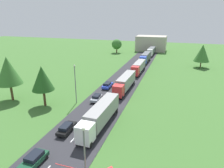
# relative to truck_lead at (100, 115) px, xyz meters

# --- Properties ---
(road) EXTENTS (10.00, 140.00, 0.06)m
(road) POSITION_rel_truck_lead_xyz_m (-2.65, 8.21, -2.18)
(road) COLOR #2B2B30
(road) RESTS_ON ground
(lane_marking_centre) EXTENTS (0.16, 120.10, 0.01)m
(lane_marking_centre) POSITION_rel_truck_lead_xyz_m (-2.65, 4.28, -2.15)
(lane_marking_centre) COLOR white
(lane_marking_centre) RESTS_ON road
(truck_lead) EXTENTS (2.85, 14.15, 3.75)m
(truck_lead) POSITION_rel_truck_lead_xyz_m (0.00, 0.00, 0.00)
(truck_lead) COLOR white
(truck_lead) RESTS_ON road
(truck_second) EXTENTS (2.77, 13.92, 3.71)m
(truck_second) POSITION_rel_truck_lead_xyz_m (-0.34, 19.19, -0.03)
(truck_second) COLOR red
(truck_second) RESTS_ON road
(truck_third) EXTENTS (2.64, 13.18, 3.49)m
(truck_third) POSITION_rel_truck_lead_xyz_m (-0.15, 37.23, -0.11)
(truck_third) COLOR red
(truck_third) RESTS_ON road
(truck_fourth) EXTENTS (2.65, 13.54, 3.66)m
(truck_fourth) POSITION_rel_truck_lead_xyz_m (-0.37, 53.58, -0.04)
(truck_fourth) COLOR blue
(truck_fourth) RESTS_ON road
(truck_fifth) EXTENTS (2.68, 12.44, 3.56)m
(truck_fifth) POSITION_rel_truck_lead_xyz_m (-0.07, 70.85, -0.09)
(truck_fifth) COLOR white
(truck_fifth) RESTS_ON road
(car_lead) EXTENTS (2.00, 4.29, 1.52)m
(car_lead) POSITION_rel_truck_lead_xyz_m (-4.81, -12.14, -1.36)
(car_lead) COLOR #19472D
(car_lead) RESTS_ON road
(car_second) EXTENTS (1.82, 4.45, 1.44)m
(car_second) POSITION_rel_truck_lead_xyz_m (-4.72, -3.80, -1.40)
(car_second) COLOR black
(car_second) RESTS_ON road
(car_third) EXTENTS (1.92, 4.04, 1.43)m
(car_third) POSITION_rel_truck_lead_xyz_m (-4.84, 10.11, -1.40)
(car_third) COLOR #8C939E
(car_third) RESTS_ON road
(car_fourth) EXTENTS (1.97, 4.61, 1.53)m
(car_fourth) POSITION_rel_truck_lead_xyz_m (-5.27, 19.27, -1.35)
(car_fourth) COLOR blue
(car_fourth) RESTS_ON road
(lamppost_lead) EXTENTS (0.36, 0.36, 8.17)m
(lamppost_lead) POSITION_rel_truck_lead_xyz_m (3.54, -13.84, 2.35)
(lamppost_lead) COLOR slate
(lamppost_lead) RESTS_ON ground
(lamppost_second) EXTENTS (0.36, 0.36, 8.85)m
(lamppost_second) POSITION_rel_truck_lead_xyz_m (-8.79, 7.80, 2.70)
(lamppost_second) COLOR slate
(lamppost_second) RESTS_ON ground
(tree_oak) EXTENTS (5.68, 5.68, 8.63)m
(tree_oak) POSITION_rel_truck_lead_xyz_m (20.85, 51.39, 3.29)
(tree_oak) COLOR #513823
(tree_oak) RESTS_ON ground
(tree_birch) EXTENTS (5.72, 5.72, 10.29)m
(tree_birch) POSITION_rel_truck_lead_xyz_m (-23.81, 4.73, 4.90)
(tree_birch) COLOR #513823
(tree_birch) RESTS_ON ground
(tree_maple) EXTENTS (5.16, 5.16, 6.96)m
(tree_maple) POSITION_rel_truck_lead_xyz_m (-18.29, 72.17, 2.15)
(tree_maple) COLOR #513823
(tree_maple) RESTS_ON ground
(tree_pine) EXTENTS (4.75, 4.75, 8.90)m
(tree_pine) POSITION_rel_truck_lead_xyz_m (-14.71, 4.42, 4.04)
(tree_pine) COLOR #513823
(tree_pine) RESTS_ON ground
(distant_building) EXTENTS (15.89, 10.17, 7.96)m
(distant_building) POSITION_rel_truck_lead_xyz_m (-2.09, 84.19, 1.77)
(distant_building) COLOR #B2A899
(distant_building) RESTS_ON ground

